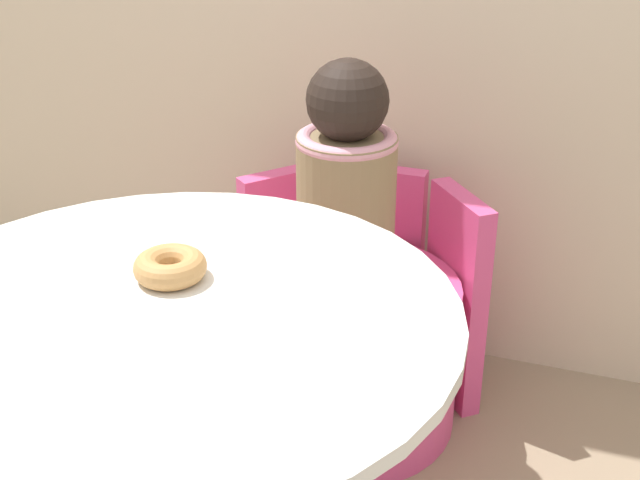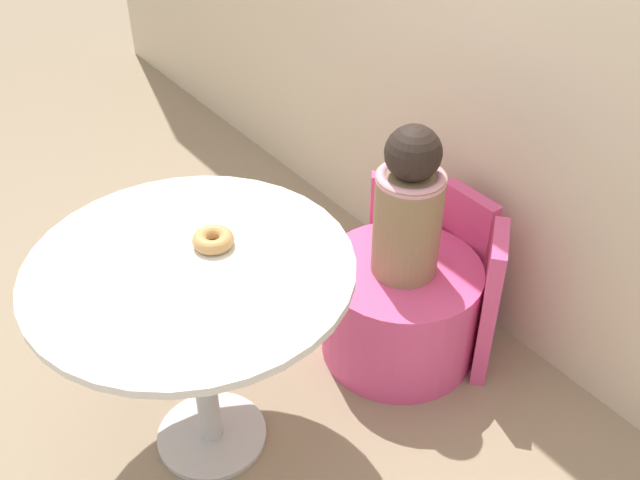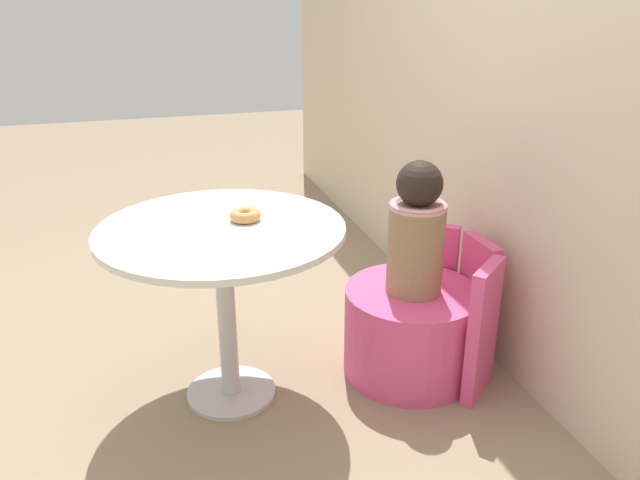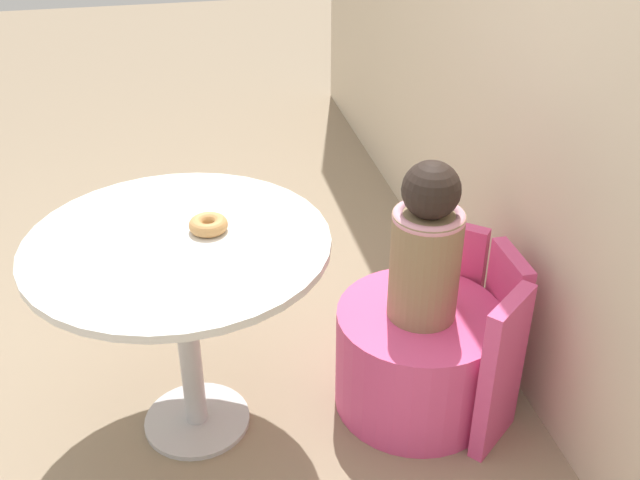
# 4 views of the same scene
# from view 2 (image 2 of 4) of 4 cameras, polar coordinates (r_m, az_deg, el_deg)

# --- Properties ---
(ground_plane) EXTENTS (12.00, 12.00, 0.00)m
(ground_plane) POSITION_cam_2_polar(r_m,az_deg,el_deg) (2.57, -7.61, -13.77)
(ground_plane) COLOR gray
(round_table) EXTENTS (0.90, 0.90, 0.72)m
(round_table) POSITION_cam_2_polar(r_m,az_deg,el_deg) (2.11, -9.61, -4.39)
(round_table) COLOR silver
(round_table) RESTS_ON ground_plane
(tub_chair) EXTENTS (0.55, 0.55, 0.38)m
(tub_chair) POSITION_cam_2_polar(r_m,az_deg,el_deg) (2.67, 6.10, -5.29)
(tub_chair) COLOR #E54C8C
(tub_chair) RESTS_ON ground_plane
(booth_backrest) EXTENTS (0.65, 0.24, 0.56)m
(booth_backrest) POSITION_cam_2_polar(r_m,az_deg,el_deg) (2.74, 9.82, -1.91)
(booth_backrest) COLOR #E54C8C
(booth_backrest) RESTS_ON ground_plane
(child_figure) EXTENTS (0.23, 0.23, 0.54)m
(child_figure) POSITION_cam_2_polar(r_m,az_deg,el_deg) (2.40, 6.77, 2.59)
(child_figure) COLOR #937A56
(child_figure) RESTS_ON tub_chair
(donut) EXTENTS (0.12, 0.12, 0.04)m
(donut) POSITION_cam_2_polar(r_m,az_deg,el_deg) (2.08, -8.15, 0.03)
(donut) COLOR tan
(donut) RESTS_ON round_table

